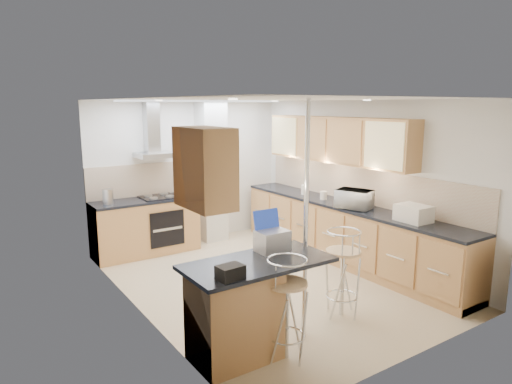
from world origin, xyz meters
TOP-DOWN VIEW (x-y plane):
  - ground at (0.00, 0.00)m, footprint 4.80×4.80m
  - room_shell at (0.32, 0.38)m, footprint 3.64×4.84m
  - right_counter at (1.50, 0.00)m, footprint 0.63×4.40m
  - back_counter at (-0.95, 2.10)m, footprint 1.70×0.63m
  - peninsula at (-1.12, -1.45)m, footprint 1.47×0.72m
  - microwave at (1.39, -0.28)m, footprint 0.49×0.59m
  - laptop at (-0.83, -1.28)m, footprint 0.32×0.24m
  - bag at (-1.58, -1.70)m, footprint 0.24×0.18m
  - bar_stool_near at (-0.97, -1.71)m, footprint 0.52×0.52m
  - bar_stool_end at (0.13, -1.34)m, footprint 0.51×0.51m
  - jar_a at (1.46, 0.94)m, footprint 0.16×0.16m
  - jar_b at (1.44, 0.45)m, footprint 0.14×0.14m
  - jar_c at (1.44, 0.01)m, footprint 0.18×0.18m
  - jar_d at (1.59, -1.27)m, footprint 0.12×0.12m
  - bread_bin at (1.47, -1.26)m, footprint 0.34×0.42m
  - kettle at (-1.54, 2.06)m, footprint 0.16×0.16m

SIDE VIEW (x-z plane):
  - ground at x=0.00m, z-range 0.00..0.00m
  - back_counter at x=-0.95m, z-range 0.00..0.92m
  - right_counter at x=1.50m, z-range 0.00..0.92m
  - peninsula at x=-1.12m, z-range 0.01..0.95m
  - bar_stool_near at x=-0.97m, z-range 0.00..1.02m
  - bar_stool_end at x=0.13m, z-range 0.00..1.03m
  - jar_b at x=1.44m, z-range 0.92..1.06m
  - jar_d at x=1.59m, z-range 0.92..1.07m
  - jar_a at x=1.46m, z-range 0.92..1.08m
  - bag at x=-1.58m, z-range 0.94..1.06m
  - jar_c at x=1.44m, z-range 0.92..1.13m
  - bread_bin at x=1.47m, z-range 0.92..1.14m
  - kettle at x=-1.54m, z-range 0.92..1.15m
  - laptop at x=-0.83m, z-range 0.94..1.16m
  - microwave at x=1.39m, z-range 0.92..1.20m
  - room_shell at x=0.32m, z-range 0.29..2.80m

